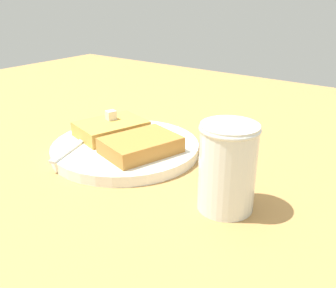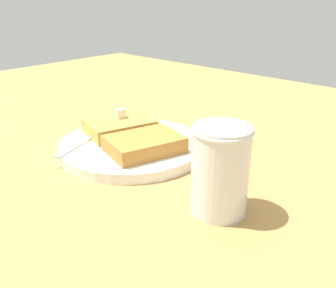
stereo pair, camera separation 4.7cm
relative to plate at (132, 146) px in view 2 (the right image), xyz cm
name	(u,v)px [view 2 (the right image)]	position (x,y,z in cm)	size (l,w,h in cm)	color
table_surface	(74,151)	(-8.53, -4.57, -2.00)	(128.76, 128.76, 2.27)	#AB7D44
plate	(132,146)	(0.00, 0.00, 0.00)	(21.51, 21.51, 1.49)	white
toast_slice_left	(120,127)	(-3.98, 1.18, 1.72)	(7.23, 9.96, 2.18)	gold
toast_slice_middle	(144,144)	(3.98, -1.18, 1.72)	(7.23, 9.96, 2.18)	#B27835
butter_pat_primary	(120,113)	(-4.72, 2.03, 3.51)	(1.41, 1.27, 1.41)	#F8E8C4
fork	(95,135)	(-5.90, -2.31, 0.80)	(6.55, 15.60, 0.36)	silver
syrup_jar	(219,175)	(19.03, -4.66, 3.53)	(6.39, 6.39, 9.75)	#3C1A06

